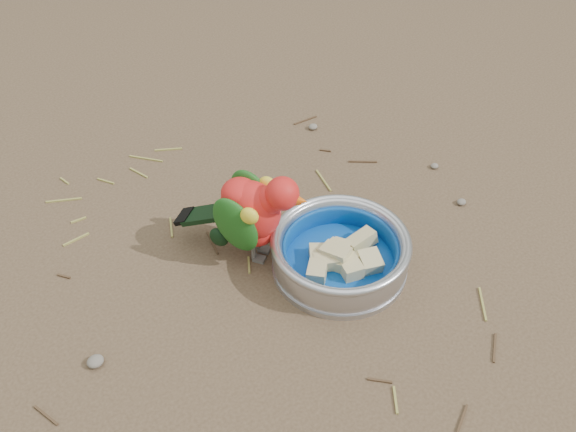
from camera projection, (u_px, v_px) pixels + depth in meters
ground at (318, 265)px, 0.99m from camera, size 60.00×60.00×0.00m
food_bowl at (339, 264)px, 0.98m from camera, size 0.21×0.21×0.02m
bowl_wall at (340, 250)px, 0.96m from camera, size 0.21×0.21×0.04m
fruit_wedges at (340, 254)px, 0.97m from camera, size 0.12×0.12×0.03m
lory_parrot at (252, 217)px, 0.96m from camera, size 0.18×0.21×0.16m
ground_debris at (307, 228)px, 1.05m from camera, size 0.90×0.80×0.01m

